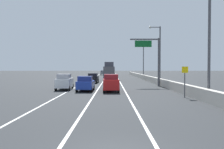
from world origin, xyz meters
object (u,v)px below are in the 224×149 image
speed_advisory_sign (185,79)px  car_red_4 (112,83)px  box_truck (110,72)px  car_blue_5 (86,84)px  lamp_post_right_near (207,32)px  car_black_3 (94,78)px  lamp_post_right_second (159,51)px  car_silver_1 (111,74)px  lamp_post_right_third (143,57)px  car_white_0 (65,82)px  overhead_sign_gantry (155,56)px  car_gray_2 (103,73)px

speed_advisory_sign → car_red_4: size_ratio=0.62×
box_truck → car_red_4: bearing=-88.8°
car_blue_5 → lamp_post_right_near: bearing=-37.5°
car_black_3 → car_blue_5: size_ratio=1.06×
lamp_post_right_second → car_silver_1: lamp_post_right_second is taller
lamp_post_right_near → car_black_3: (-11.75, 24.79, -5.03)m
car_blue_5 → car_silver_1: bearing=86.6°
car_black_3 → car_blue_5: car_blue_5 is taller
lamp_post_right_second → lamp_post_right_third: (-0.03, 23.15, 0.00)m
lamp_post_right_third → lamp_post_right_near: bearing=-90.3°
speed_advisory_sign → car_white_0: speed_advisory_sign is taller
overhead_sign_gantry → car_white_0: bearing=-154.3°
overhead_sign_gantry → lamp_post_right_second: 6.64m
lamp_post_right_second → box_truck: bearing=128.1°
lamp_post_right_third → car_red_4: 39.25m
speed_advisory_sign → car_gray_2: size_ratio=0.68×
lamp_post_right_third → car_black_3: (-11.97, -21.51, -5.03)m
car_silver_1 → lamp_post_right_second: bearing=-75.6°
speed_advisory_sign → car_silver_1: bearing=97.6°
car_black_3 → car_red_4: size_ratio=0.90×
lamp_post_right_near → lamp_post_right_second: size_ratio=1.00×
box_truck → lamp_post_right_second: bearing=-51.9°
car_gray_2 → box_truck: bearing=-85.8°
speed_advisory_sign → box_truck: size_ratio=0.32×
car_red_4 → speed_advisory_sign: bearing=-40.1°
car_gray_2 → car_black_3: 49.39m
lamp_post_right_near → lamp_post_right_third: bearing=89.7°
lamp_post_right_near → box_truck: lamp_post_right_near is taller
overhead_sign_gantry → box_truck: 19.47m
car_white_0 → car_black_3: bearing=79.3°
car_gray_2 → speed_advisory_sign: bearing=-81.6°
lamp_post_right_third → car_gray_2: lamp_post_right_third is taller
lamp_post_right_third → car_blue_5: 39.61m
overhead_sign_gantry → lamp_post_right_second: size_ratio=0.72×
lamp_post_right_near → box_truck: 36.09m
speed_advisory_sign → car_red_4: bearing=139.9°
car_red_4 → lamp_post_right_near: bearing=-45.0°
speed_advisory_sign → car_red_4: (-7.15, 6.03, -0.72)m
car_silver_1 → lamp_post_right_third: bearing=-52.0°
car_white_0 → speed_advisory_sign: bearing=-32.6°
lamp_post_right_second → car_black_3: size_ratio=2.40×
car_red_4 → car_blue_5: (-3.12, 0.47, -0.12)m
car_gray_2 → lamp_post_right_near: bearing=-81.0°
speed_advisory_sign → lamp_post_right_second: lamp_post_right_second is taller
car_white_0 → car_black_3: size_ratio=1.01×
overhead_sign_gantry → lamp_post_right_third: bearing=86.4°
lamp_post_right_near → car_blue_5: (-11.43, 8.78, -5.03)m
speed_advisory_sign → lamp_post_right_second: (1.42, 20.87, 4.20)m
car_silver_1 → car_blue_5: size_ratio=1.03×
car_red_4 → car_white_0: bearing=158.1°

